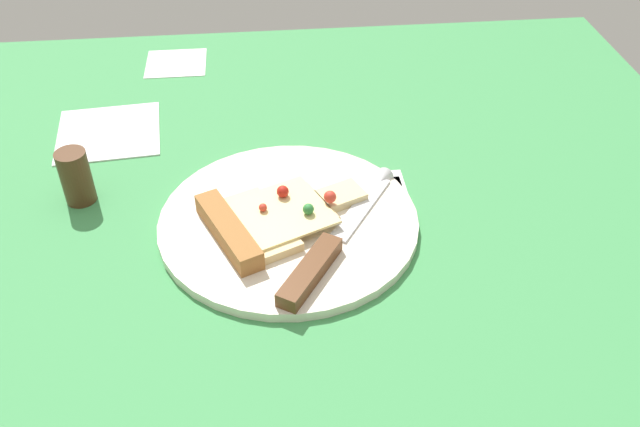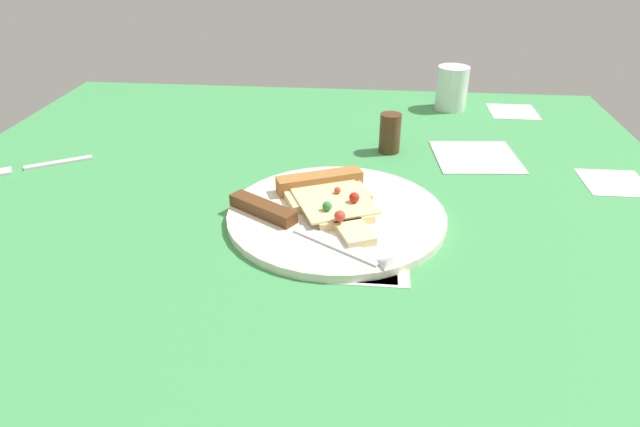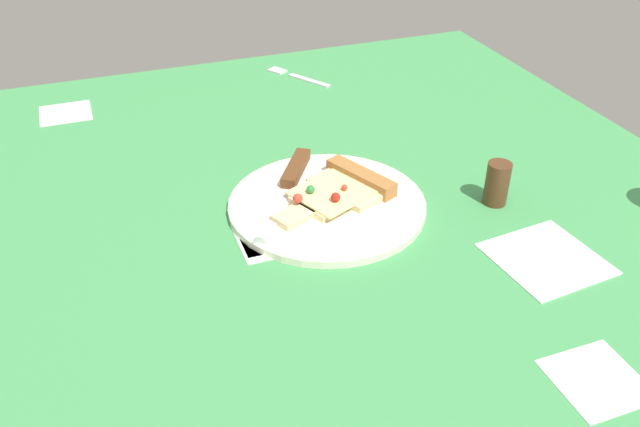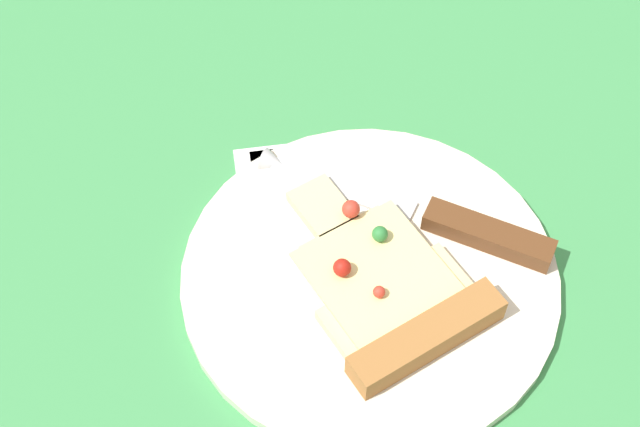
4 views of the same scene
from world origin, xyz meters
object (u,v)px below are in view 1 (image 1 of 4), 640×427
Objects in this scene: pizza_slice at (267,220)px; pepper_shaker at (76,177)px; plate at (289,222)px; napkin at (109,132)px; knife at (331,245)px.

pizza_slice is 2.95× the size of pepper_shaker.
pepper_shaker is at bearing -134.60° from pizza_slice.
plate is 2.17× the size of napkin.
plate is 6.90cm from knife.
plate is at bearing 90.04° from pizza_slice.
pepper_shaker is 14.38cm from napkin.
knife reaches higher than plate.
plate is at bearing 46.47° from napkin.
pepper_shaker reaches higher than pizza_slice.
pizza_slice reaches higher than plate.
knife is (4.49, 6.31, -0.20)cm from pizza_slice.
plate is 24.50cm from pepper_shaker.
pizza_slice reaches higher than napkin.
napkin is (-14.01, 1.16, -3.03)cm from pepper_shaker.
plate is 2.86cm from pizza_slice.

